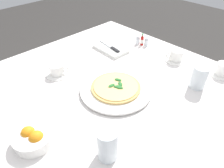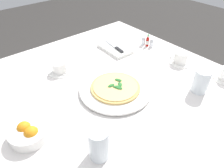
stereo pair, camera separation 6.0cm
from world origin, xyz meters
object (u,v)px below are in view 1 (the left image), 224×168
object	(u,v)px
water_glass_far_right	(199,79)
hot_sauce_bottle	(142,40)
coffee_cup_near_right	(223,70)
water_glass_right_edge	(107,145)
pizza	(116,87)
pepper_shaker	(146,42)
salt_shaker	(138,41)
dinner_knife	(110,47)
napkin_folded	(111,49)
pizza_plate	(116,89)
citrus_bowl	(33,137)
coffee_cup_far_left	(176,56)
coffee_cup_back_corner	(57,70)

from	to	relation	value
water_glass_far_right	hot_sauce_bottle	world-z (taller)	water_glass_far_right
coffee_cup_near_right	water_glass_right_edge	size ratio (longest dim) A/B	1.00
pizza	water_glass_right_edge	bearing A→B (deg)	130.27
water_glass_far_right	pepper_shaker	bearing A→B (deg)	-20.18
coffee_cup_near_right	salt_shaker	bearing A→B (deg)	5.27
water_glass_right_edge	water_glass_far_right	world-z (taller)	water_glass_right_edge
dinner_knife	pepper_shaker	xyz separation A→B (m)	(-0.13, -0.21, 0.00)
water_glass_right_edge	napkin_folded	size ratio (longest dim) A/B	0.58
pizza	salt_shaker	xyz separation A→B (m)	(0.25, -0.46, 0.00)
pizza_plate	dinner_knife	bearing A→B (deg)	-40.29
pepper_shaker	coffee_cup_near_right	bearing A→B (deg)	-176.43
napkin_folded	citrus_bowl	size ratio (longest dim) A/B	1.50
pizza_plate	water_glass_right_edge	xyz separation A→B (m)	(-0.23, 0.27, 0.05)
pizza_plate	coffee_cup_far_left	bearing A→B (deg)	-96.19
pizza_plate	water_glass_right_edge	distance (m)	0.36
citrus_bowl	pepper_shaker	size ratio (longest dim) A/B	2.67
water_glass_right_edge	napkin_folded	xyz separation A→B (m)	(0.55, -0.54, -0.05)
napkin_folded	dinner_knife	size ratio (longest dim) A/B	1.15
pizza	napkin_folded	xyz separation A→B (m)	(0.32, -0.27, -0.01)
pizza_plate	coffee_cup_far_left	xyz separation A→B (m)	(-0.05, -0.46, 0.02)
pizza	pepper_shaker	xyz separation A→B (m)	(0.19, -0.48, 0.00)
coffee_cup_back_corner	dinner_knife	distance (m)	0.40
coffee_cup_back_corner	hot_sauce_bottle	bearing A→B (deg)	-99.30
coffee_cup_back_corner	citrus_bowl	bearing A→B (deg)	136.32
pizza	hot_sauce_bottle	xyz separation A→B (m)	(0.22, -0.47, 0.01)
coffee_cup_near_right	citrus_bowl	distance (m)	0.99
pizza	dinner_knife	size ratio (longest dim) A/B	1.23
napkin_folded	hot_sauce_bottle	size ratio (longest dim) A/B	2.70
water_glass_far_right	hot_sauce_bottle	bearing A→B (deg)	-18.02
pepper_shaker	hot_sauce_bottle	bearing A→B (deg)	19.65
dinner_knife	water_glass_right_edge	bearing A→B (deg)	143.54
coffee_cup_near_right	dinner_knife	bearing A→B (deg)	21.22
water_glass_far_right	hot_sauce_bottle	xyz separation A→B (m)	(0.48, -0.16, -0.02)
coffee_cup_far_left	pepper_shaker	bearing A→B (deg)	-5.09
coffee_cup_far_left	napkin_folded	xyz separation A→B (m)	(0.37, 0.19, -0.02)
water_glass_far_right	salt_shaker	world-z (taller)	water_glass_far_right
coffee_cup_far_left	napkin_folded	world-z (taller)	coffee_cup_far_left
dinner_knife	napkin_folded	bearing A→B (deg)	-180.00
coffee_cup_back_corner	citrus_bowl	xyz separation A→B (m)	(-0.32, 0.30, -0.00)
dinner_knife	citrus_bowl	distance (m)	0.77
coffee_cup_far_left	water_glass_right_edge	distance (m)	0.75
coffee_cup_far_left	salt_shaker	xyz separation A→B (m)	(0.30, -0.00, -0.01)
water_glass_far_right	pepper_shaker	distance (m)	0.48
citrus_bowl	salt_shaker	size ratio (longest dim) A/B	2.67
napkin_folded	water_glass_far_right	bearing A→B (deg)	-173.55
pizza_plate	hot_sauce_bottle	distance (m)	0.52
water_glass_far_right	napkin_folded	xyz separation A→B (m)	(0.58, 0.04, -0.04)
napkin_folded	pepper_shaker	distance (m)	0.24
pizza_plate	salt_shaker	bearing A→B (deg)	-61.67
pizza_plate	pepper_shaker	world-z (taller)	pepper_shaker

